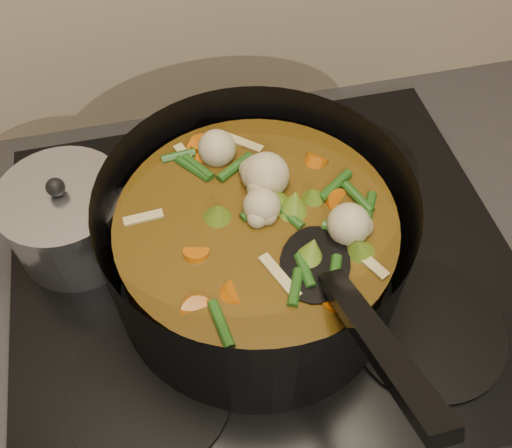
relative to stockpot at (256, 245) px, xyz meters
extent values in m
cube|color=brown|center=(0.02, 0.02, -0.58)|extent=(2.60, 0.60, 0.86)
cube|color=black|center=(0.02, 0.02, -0.12)|extent=(2.64, 0.64, 0.05)
cube|color=black|center=(0.02, 0.02, -0.09)|extent=(0.62, 0.54, 0.02)
cylinder|color=black|center=(-0.14, -0.11, -0.07)|extent=(0.18, 0.18, 0.01)
cylinder|color=black|center=(0.18, -0.11, -0.07)|extent=(0.18, 0.18, 0.01)
cylinder|color=black|center=(-0.14, 0.15, -0.07)|extent=(0.18, 0.18, 0.01)
cylinder|color=black|center=(0.18, 0.15, -0.07)|extent=(0.18, 0.18, 0.01)
cylinder|color=black|center=(0.00, 0.00, 0.01)|extent=(0.38, 0.38, 0.16)
cylinder|color=black|center=(0.00, 0.00, -0.07)|extent=(0.32, 0.32, 0.01)
cylinder|color=#55380E|center=(0.00, 0.00, -0.01)|extent=(0.30, 0.30, 0.12)
cylinder|color=#C45B09|center=(0.04, 0.00, 0.05)|extent=(0.03, 0.04, 0.03)
cylinder|color=#C45B09|center=(0.05, 0.06, 0.05)|extent=(0.05, 0.04, 0.03)
cylinder|color=#C45B09|center=(-0.04, 0.11, 0.05)|extent=(0.05, 0.05, 0.03)
cylinder|color=#C45B09|center=(-0.06, 0.02, 0.05)|extent=(0.04, 0.04, 0.03)
cylinder|color=#C45B09|center=(-0.08, -0.06, 0.05)|extent=(0.04, 0.04, 0.03)
cylinder|color=#C45B09|center=(0.00, -0.04, 0.05)|extent=(0.05, 0.05, 0.03)
cylinder|color=#C45B09|center=(0.06, -0.05, 0.05)|extent=(0.04, 0.04, 0.03)
cylinder|color=#C45B09|center=(0.11, 0.03, 0.05)|extent=(0.04, 0.04, 0.03)
cylinder|color=#C45B09|center=(0.02, 0.06, 0.05)|extent=(0.05, 0.05, 0.03)
cylinder|color=#C45B09|center=(-0.06, 0.08, 0.05)|extent=(0.04, 0.05, 0.03)
cylinder|color=#C45B09|center=(-0.04, 0.00, 0.05)|extent=(0.04, 0.03, 0.03)
sphere|color=tan|center=(0.07, 0.00, 0.06)|extent=(0.05, 0.05, 0.05)
sphere|color=tan|center=(0.00, 0.07, 0.06)|extent=(0.05, 0.05, 0.05)
sphere|color=tan|center=(-0.07, -0.01, 0.06)|extent=(0.05, 0.05, 0.05)
sphere|color=tan|center=(0.01, -0.07, 0.06)|extent=(0.05, 0.05, 0.05)
sphere|color=tan|center=(0.07, 0.02, 0.06)|extent=(0.05, 0.05, 0.05)
cone|color=olive|center=(-0.04, -0.08, 0.05)|extent=(0.04, 0.04, 0.04)
cone|color=olive|center=(0.08, -0.05, 0.05)|extent=(0.04, 0.04, 0.04)
cone|color=olive|center=(0.07, 0.07, 0.05)|extent=(0.04, 0.04, 0.04)
cone|color=olive|center=(-0.06, 0.08, 0.05)|extent=(0.04, 0.04, 0.04)
cone|color=olive|center=(-0.08, -0.04, 0.05)|extent=(0.04, 0.04, 0.04)
cone|color=olive|center=(0.03, -0.09, 0.05)|extent=(0.04, 0.04, 0.04)
cylinder|color=#1E4D16|center=(0.03, 0.04, 0.05)|extent=(0.01, 0.04, 0.01)
cylinder|color=#1E4D16|center=(-0.01, 0.11, 0.05)|extent=(0.04, 0.04, 0.01)
cylinder|color=#1E4D16|center=(-0.07, 0.06, 0.05)|extent=(0.05, 0.02, 0.01)
cylinder|color=#1E4D16|center=(-0.07, -0.01, 0.05)|extent=(0.03, 0.04, 0.01)
cylinder|color=#1E4D16|center=(-0.03, -0.04, 0.05)|extent=(0.03, 0.04, 0.01)
cylinder|color=#1E4D16|center=(0.02, -0.11, 0.05)|extent=(0.05, 0.02, 0.01)
cylinder|color=#1E4D16|center=(0.08, -0.05, 0.05)|extent=(0.04, 0.04, 0.01)
cylinder|color=#1E4D16|center=(0.07, 0.02, 0.05)|extent=(0.01, 0.04, 0.01)
cylinder|color=#1E4D16|center=(0.02, 0.05, 0.05)|extent=(0.04, 0.04, 0.01)
cylinder|color=#1E4D16|center=(-0.04, 0.11, 0.05)|extent=(0.05, 0.02, 0.01)
cylinder|color=#1E4D16|center=(-0.08, 0.04, 0.05)|extent=(0.03, 0.04, 0.01)
cylinder|color=#1E4D16|center=(-0.07, -0.03, 0.05)|extent=(0.03, 0.04, 0.01)
cylinder|color=#1E4D16|center=(-0.02, -0.05, 0.05)|extent=(0.05, 0.02, 0.01)
cylinder|color=#1E4D16|center=(0.05, -0.10, 0.05)|extent=(0.04, 0.04, 0.01)
cube|color=tan|center=(-0.08, -0.01, 0.05)|extent=(0.05, 0.01, 0.00)
cube|color=tan|center=(0.01, -0.08, 0.05)|extent=(0.02, 0.05, 0.00)
cube|color=tan|center=(0.08, 0.02, 0.05)|extent=(0.05, 0.03, 0.00)
cube|color=tan|center=(-0.02, 0.08, 0.05)|extent=(0.04, 0.04, 0.00)
cube|color=tan|center=(-0.08, -0.03, 0.05)|extent=(0.03, 0.05, 0.00)
ellipsoid|color=black|center=(0.04, -0.07, 0.05)|extent=(0.10, 0.11, 0.01)
cube|color=black|center=(0.05, -0.18, 0.11)|extent=(0.03, 0.20, 0.12)
cylinder|color=silver|center=(-0.21, 0.10, -0.03)|extent=(0.15, 0.15, 0.09)
cylinder|color=silver|center=(-0.21, 0.10, 0.02)|extent=(0.15, 0.15, 0.01)
sphere|color=black|center=(-0.21, 0.10, 0.04)|extent=(0.02, 0.02, 0.02)
camera|label=1|loc=(-0.08, -0.35, 0.53)|focal=40.00mm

